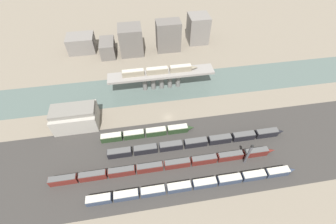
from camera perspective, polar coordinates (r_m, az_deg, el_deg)
name	(u,v)px	position (r m, az deg, el deg)	size (l,w,h in m)	color
ground_plane	(168,117)	(116.99, -0.02, -1.31)	(400.00, 400.00, 0.00)	#756B5B
railbed_yard	(176,157)	(103.25, 2.12, -11.36)	(280.00, 42.00, 0.01)	#33302D
river_water	(162,87)	(133.29, -1.62, 6.31)	(320.00, 24.17, 0.01)	#4C5B56
bridge	(161,76)	(127.93, -1.70, 9.06)	(59.20, 8.38, 10.70)	gray
train_on_bridge	(160,70)	(125.24, -2.12, 10.51)	(42.42, 2.75, 3.60)	gray
train_yard_near	(195,185)	(96.04, 6.90, -17.84)	(86.93, 3.11, 3.48)	#2D384C
train_yard_mid	(166,165)	(98.92, -0.44, -13.37)	(98.23, 2.68, 4.04)	#5B1E19
train_yard_far	(198,142)	(106.13, 7.74, -7.61)	(84.36, 3.08, 3.85)	black
train_yard_outer	(148,133)	(108.85, -5.18, -5.29)	(45.16, 3.09, 3.71)	#23381E
warehouse_building	(75,117)	(118.94, -22.49, -1.17)	(21.16, 13.28, 11.45)	#9E998E
signal_tower	(248,154)	(102.11, 19.68, -10.12)	(1.06, 1.06, 13.34)	#4C4C51
city_block_far_left	(81,43)	(171.68, -21.14, 15.93)	(17.82, 13.26, 11.18)	slate
city_block_left	(108,48)	(162.49, -15.08, 15.44)	(9.48, 15.77, 10.08)	#605B56
city_block_center	(131,40)	(159.14, -9.40, 17.55)	(15.15, 14.18, 18.71)	#605B56
city_block_right	(168,36)	(160.39, 0.08, 18.78)	(16.13, 10.45, 20.34)	#605B56
city_block_far_right	(198,29)	(171.53, 7.63, 20.24)	(13.98, 14.11, 19.17)	slate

